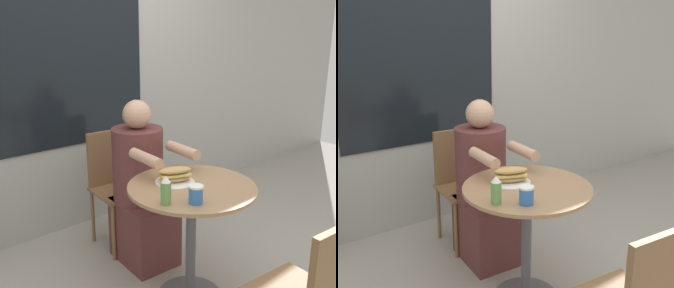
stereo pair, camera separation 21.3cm
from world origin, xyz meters
The scene contains 7 objects.
storefront_wall centered at (0.00, 1.37, 1.40)m, with size 8.00×0.09×2.80m.
cafe_table centered at (0.00, 0.00, 0.55)m, with size 0.74×0.74×0.75m.
diner_chair centered at (0.07, 0.91, 0.52)m, with size 0.41×0.41×0.87m.
seated_diner centered at (0.06, 0.56, 0.50)m, with size 0.38×0.64×1.16m.
sandwich_on_plate centered at (-0.04, 0.10, 0.79)m, with size 0.23×0.23×0.09m.
drink_cup centered at (-0.15, -0.18, 0.80)m, with size 0.08×0.08×0.10m.
condiment_bottle centered at (-0.27, -0.09, 0.82)m, with size 0.05×0.05×0.15m.
Camera 1 is at (-1.46, -1.48, 1.59)m, focal length 42.00 mm.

